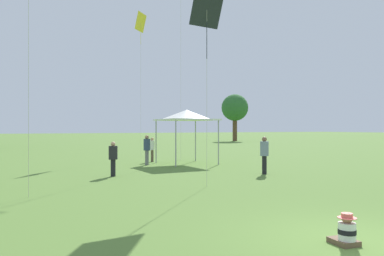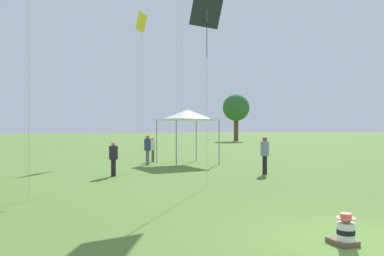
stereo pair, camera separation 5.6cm
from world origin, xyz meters
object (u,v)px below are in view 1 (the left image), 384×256
object	(u,v)px
person_standing_1	(113,156)
person_standing_2	(152,147)
kite_1	(141,24)
canopy_tent	(186,115)
person_standing_3	(264,152)
kite_0	(207,12)
distant_tree_1	(235,108)
seated_toddler	(346,232)
person_standing_0	(147,147)

from	to	relation	value
person_standing_1	person_standing_2	xyz separation A→B (m)	(4.02, 6.04, 0.02)
person_standing_1	kite_1	world-z (taller)	kite_1
person_standing_1	person_standing_2	world-z (taller)	person_standing_2
person_standing_1	canopy_tent	world-z (taller)	canopy_tent
person_standing_1	person_standing_3	size ratio (longest dim) A/B	0.88
kite_1	person_standing_3	bearing A→B (deg)	96.75
person_standing_3	kite_0	bearing A→B (deg)	-20.76
distant_tree_1	kite_1	bearing A→B (deg)	-134.45
kite_0	canopy_tent	bearing A→B (deg)	-71.98
person_standing_2	person_standing_3	world-z (taller)	person_standing_3
person_standing_1	kite_1	xyz separation A→B (m)	(4.93, 11.21, 9.34)
seated_toddler	person_standing_1	bearing A→B (deg)	103.62
person_standing_0	person_standing_3	distance (m)	7.48
person_standing_1	canopy_tent	bearing A→B (deg)	-104.17
person_standing_1	person_standing_0	bearing A→B (deg)	-85.56
person_standing_2	distant_tree_1	distance (m)	39.39
kite_0	person_standing_2	bearing A→B (deg)	-60.56
seated_toddler	kite_0	distance (m)	9.67
kite_0	distant_tree_1	distance (m)	48.47
person_standing_2	kite_0	size ratio (longest dim) A/B	0.22
kite_0	kite_1	bearing A→B (deg)	-61.01
canopy_tent	person_standing_3	bearing A→B (deg)	-79.47
seated_toddler	person_standing_2	bearing A→B (deg)	88.20
canopy_tent	distant_tree_1	distance (m)	39.96
person_standing_1	kite_1	bearing A→B (deg)	-73.56
kite_0	person_standing_0	bearing A→B (deg)	-55.99
person_standing_0	distant_tree_1	world-z (taller)	distant_tree_1
seated_toddler	person_standing_1	xyz separation A→B (m)	(-1.51, 11.71, 0.66)
person_standing_2	person_standing_0	bearing A→B (deg)	98.75
kite_0	kite_1	world-z (taller)	kite_1
person_standing_0	seated_toddler	bearing A→B (deg)	162.63
kite_1	distant_tree_1	xyz separation A→B (m)	(24.29, 24.76, -4.80)
seated_toddler	canopy_tent	distance (m)	16.36
canopy_tent	distant_tree_1	bearing A→B (deg)	53.47
person_standing_0	kite_0	distance (m)	10.26
person_standing_3	canopy_tent	bearing A→B (deg)	-126.72
person_standing_0	person_standing_1	xyz separation A→B (m)	(-3.05, -4.24, -0.12)
kite_0	distant_tree_1	xyz separation A→B (m)	(26.78, 40.39, -1.06)
person_standing_2	canopy_tent	distance (m)	3.26
seated_toddler	kite_0	world-z (taller)	kite_0
seated_toddler	distant_tree_1	distance (m)	55.40
canopy_tent	kite_0	size ratio (longest dim) A/B	0.46
person_standing_1	canopy_tent	size ratio (longest dim) A/B	0.48
distant_tree_1	person_standing_0	bearing A→B (deg)	-129.51
canopy_tent	kite_1	xyz separation A→B (m)	(-0.55, 7.28, 7.31)
canopy_tent	kite_0	bearing A→B (deg)	-110.00
canopy_tent	kite_0	world-z (taller)	kite_0
person_standing_1	kite_0	distance (m)	7.54
person_standing_3	seated_toddler	bearing A→B (deg)	14.10
canopy_tent	kite_0	xyz separation A→B (m)	(-3.04, -8.34, 3.57)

